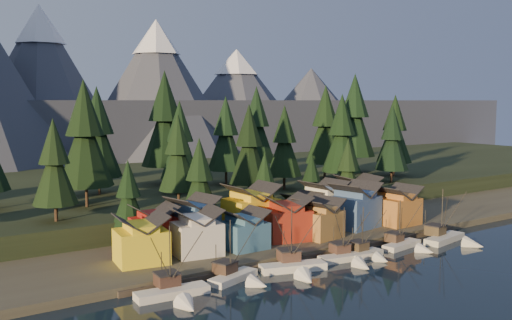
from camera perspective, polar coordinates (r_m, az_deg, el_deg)
ground at (r=100.82m, az=11.91°, el=-11.41°), size 500.00×500.00×0.00m
shore_strip at (r=130.47m, az=-0.94°, el=-6.93°), size 400.00×50.00×1.50m
hillside at (r=173.28m, az=-10.08°, el=-3.05°), size 420.00×100.00×6.00m
dock at (r=112.22m, az=5.75°, el=-9.24°), size 80.00×4.00×1.00m
mountain_ridge at (r=287.50m, az=-21.14°, el=4.81°), size 560.00×190.00×90.00m
boat_0 at (r=88.74m, az=-8.07°, el=-12.29°), size 11.97×12.90×12.14m
boat_1 at (r=95.73m, az=-1.77°, el=-10.87°), size 10.34×10.81×11.43m
boat_2 at (r=100.81m, az=4.01°, el=-9.96°), size 12.55×13.10×12.53m
boat_3 at (r=108.38m, az=9.30°, el=-9.02°), size 11.13×11.83×11.16m
boat_4 at (r=111.70m, az=11.15°, el=-8.52°), size 8.32×8.97×10.72m
boat_5 at (r=120.19m, az=14.86°, el=-7.68°), size 10.52×11.21×10.77m
boat_6 at (r=127.69m, az=18.91°, el=-6.85°), size 12.48×13.22×12.58m
house_front_0 at (r=102.47m, az=-11.42°, el=-7.63°), size 9.59×9.19×8.56m
house_front_1 at (r=106.45m, az=-5.97°, el=-7.01°), size 9.35×9.07×8.63m
house_front_2 at (r=110.35m, az=-1.21°, el=-6.81°), size 7.81×7.87×7.55m
house_front_3 at (r=117.37m, az=3.03°, el=-5.66°), size 10.75×10.45×9.04m
house_front_4 at (r=119.79m, az=6.26°, el=-5.68°), size 9.17×9.70×8.14m
house_front_5 at (r=130.01m, az=9.87°, el=-4.36°), size 10.92×10.21×10.05m
house_front_6 at (r=135.37m, az=13.92°, el=-4.30°), size 9.15×8.68×8.86m
house_back_0 at (r=110.57m, az=-10.16°, el=-6.58°), size 8.41×8.11×8.64m
house_back_1 at (r=114.27m, az=-6.37°, el=-5.88°), size 9.76×9.84×9.51m
house_back_2 at (r=121.97m, az=-0.50°, el=-4.79°), size 10.07×9.25×10.69m
house_back_3 at (r=129.13m, az=4.57°, el=-4.92°), size 8.95×8.35×7.68m
house_back_4 at (r=134.50m, az=6.78°, el=-4.04°), size 9.25×8.91×9.72m
house_back_5 at (r=141.94m, az=10.14°, el=-3.49°), size 10.69×10.78×10.07m
tree_hill_2 at (r=118.80m, az=-19.52°, el=-0.51°), size 8.80×8.80×20.49m
tree_hill_3 at (r=132.68m, az=-16.74°, el=2.17°), size 12.31×12.31×28.69m
tree_hill_4 at (r=149.43m, az=-15.55°, el=2.37°), size 11.82×11.82×27.55m
tree_hill_5 at (r=130.46m, az=-7.79°, el=0.49°), size 9.07×9.07×21.12m
tree_hill_6 at (r=147.27m, az=-7.62°, el=1.71°), size 10.28×10.28×23.94m
tree_hill_7 at (r=137.62m, az=-0.70°, el=1.28°), size 9.92×9.92×23.11m
tree_hill_8 at (r=162.03m, az=-3.04°, el=2.39°), size 10.84×10.84×25.25m
tree_hill_9 at (r=152.56m, az=2.86°, el=1.67°), size 9.79×9.79×22.80m
tree_hill_10 at (r=177.30m, az=0.05°, el=3.26°), size 12.18×12.18×28.38m
tree_hill_11 at (r=158.89m, az=8.57°, el=2.37°), size 11.07×11.07×25.79m
tree_hill_12 at (r=176.02m, az=6.95°, el=3.25°), size 12.31×12.31×28.67m
tree_hill_13 at (r=170.38m, az=13.46°, el=1.90°), size 9.64×9.64×22.46m
tree_hill_14 at (r=192.53m, az=9.82°, el=4.12°), size 14.09×14.09×32.83m
tree_hill_15 at (r=164.03m, az=-9.06°, el=3.73°), size 13.89×13.89×32.37m
tree_hill_17 at (r=185.85m, az=13.69°, el=2.79°), size 11.08×11.08×25.81m
tree_shore_0 at (r=115.83m, az=-12.63°, el=-3.71°), size 7.23×7.23×16.83m
tree_shore_1 at (r=122.21m, az=-5.66°, el=-2.12°), size 8.83×8.83×20.57m
tree_shore_2 at (r=131.41m, az=0.87°, el=-2.46°), size 7.17×7.17×16.71m
tree_shore_3 at (r=139.92m, az=5.57°, el=-2.18°), size 6.78×6.78×15.80m
tree_shore_4 at (r=147.62m, az=9.16°, el=-1.15°), size 8.09×8.09×18.83m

